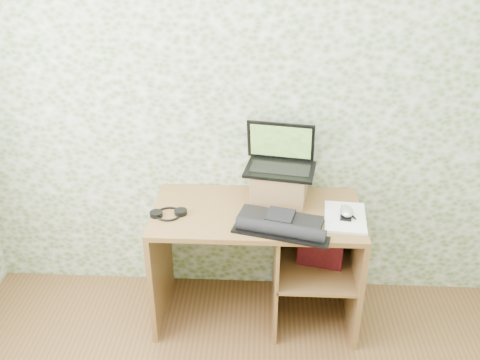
# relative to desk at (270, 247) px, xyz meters

# --- Properties ---
(wall_back) EXTENTS (3.50, 0.00, 3.50)m
(wall_back) POSITION_rel_desk_xyz_m (-0.08, 0.28, 0.82)
(wall_back) COLOR silver
(wall_back) RESTS_ON ground
(desk) EXTENTS (1.20, 0.60, 0.75)m
(desk) POSITION_rel_desk_xyz_m (0.00, 0.00, 0.00)
(desk) COLOR brown
(desk) RESTS_ON floor
(riser) EXTENTS (0.35, 0.31, 0.19)m
(riser) POSITION_rel_desk_xyz_m (0.05, 0.12, 0.36)
(riser) COLOR brown
(riser) RESTS_ON desk
(laptop) EXTENTS (0.44, 0.34, 0.26)m
(laptop) POSITION_rel_desk_xyz_m (0.05, 0.16, 0.52)
(laptop) COLOR black
(laptop) RESTS_ON riser
(keyboard) EXTENTS (0.53, 0.38, 0.07)m
(keyboard) POSITION_rel_desk_xyz_m (0.05, -0.20, 0.29)
(keyboard) COLOR black
(keyboard) RESTS_ON desk
(headphones) EXTENTS (0.21, 0.18, 0.03)m
(headphones) POSITION_rel_desk_xyz_m (-0.58, -0.10, 0.28)
(headphones) COLOR black
(headphones) RESTS_ON desk
(notepad) EXTENTS (0.25, 0.34, 0.02)m
(notepad) POSITION_rel_desk_xyz_m (0.41, -0.09, 0.28)
(notepad) COLOR white
(notepad) RESTS_ON desk
(mouse) EXTENTS (0.09, 0.13, 0.04)m
(mouse) POSITION_rel_desk_xyz_m (0.42, -0.08, 0.30)
(mouse) COLOR silver
(mouse) RESTS_ON notepad
(pen) EXTENTS (0.07, 0.15, 0.01)m
(pen) POSITION_rel_desk_xyz_m (0.44, -0.05, 0.29)
(pen) COLOR black
(pen) RESTS_ON notepad
(red_box) EXTENTS (0.28, 0.14, 0.32)m
(red_box) POSITION_rel_desk_xyz_m (0.30, -0.03, 0.07)
(red_box) COLOR maroon
(red_box) RESTS_ON desk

